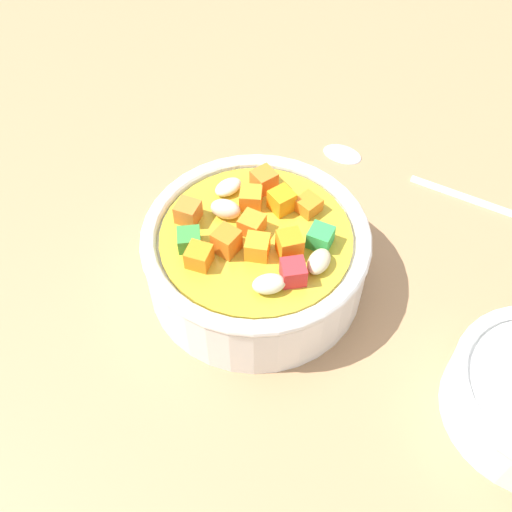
# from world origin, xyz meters

# --- Properties ---
(ground_plane) EXTENTS (1.40, 1.40, 0.02)m
(ground_plane) POSITION_xyz_m (0.00, 0.00, -0.01)
(ground_plane) COLOR #9E754F
(soup_bowl_main) EXTENTS (0.16, 0.16, 0.07)m
(soup_bowl_main) POSITION_xyz_m (0.00, -0.00, 0.03)
(soup_bowl_main) COLOR white
(soup_bowl_main) RESTS_ON ground_plane
(spoon) EXTENTS (0.11, 0.18, 0.01)m
(spoon) POSITION_xyz_m (0.16, 0.02, 0.00)
(spoon) COLOR silver
(spoon) RESTS_ON ground_plane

